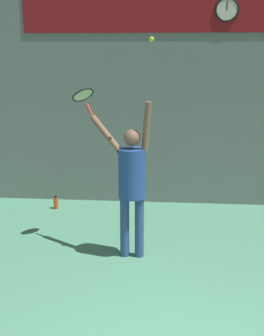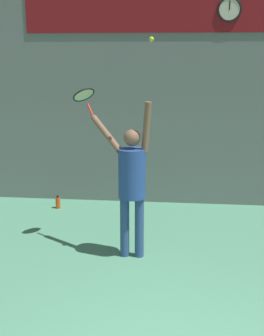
{
  "view_description": "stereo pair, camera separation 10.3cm",
  "coord_description": "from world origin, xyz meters",
  "px_view_note": "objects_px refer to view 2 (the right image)",
  "views": [
    {
      "loc": [
        -0.14,
        -3.41,
        2.84
      ],
      "look_at": [
        -0.69,
        2.79,
        1.3
      ],
      "focal_mm": 50.0,
      "sensor_mm": 36.0,
      "label": 1
    },
    {
      "loc": [
        -0.04,
        -3.4,
        2.84
      ],
      "look_at": [
        -0.69,
        2.79,
        1.3
      ],
      "focal_mm": 50.0,
      "sensor_mm": 36.0,
      "label": 2
    }
  ],
  "objects_px": {
    "tennis_player": "(132,178)",
    "tennis_ball": "(151,39)",
    "tennis_racket": "(84,96)",
    "scoreboard_clock": "(229,9)",
    "water_bottle": "(58,202)"
  },
  "relations": [
    {
      "from": "scoreboard_clock",
      "to": "water_bottle",
      "type": "height_order",
      "value": "scoreboard_clock"
    },
    {
      "from": "water_bottle",
      "to": "scoreboard_clock",
      "type": "bearing_deg",
      "value": 9.85
    },
    {
      "from": "scoreboard_clock",
      "to": "tennis_player",
      "type": "relative_size",
      "value": 0.19
    },
    {
      "from": "scoreboard_clock",
      "to": "water_bottle",
      "type": "xyz_separation_m",
      "value": [
        -3.05,
        -0.53,
        -3.46
      ]
    },
    {
      "from": "scoreboard_clock",
      "to": "tennis_ball",
      "type": "height_order",
      "value": "scoreboard_clock"
    },
    {
      "from": "tennis_player",
      "to": "tennis_ball",
      "type": "relative_size",
      "value": 34.53
    },
    {
      "from": "scoreboard_clock",
      "to": "tennis_ball",
      "type": "distance_m",
      "value": 2.91
    },
    {
      "from": "tennis_player",
      "to": "scoreboard_clock",
      "type": "bearing_deg",
      "value": 59.75
    },
    {
      "from": "tennis_racket",
      "to": "tennis_ball",
      "type": "height_order",
      "value": "tennis_ball"
    },
    {
      "from": "scoreboard_clock",
      "to": "tennis_player",
      "type": "bearing_deg",
      "value": -120.25
    },
    {
      "from": "tennis_ball",
      "to": "water_bottle",
      "type": "relative_size",
      "value": 0.26
    },
    {
      "from": "tennis_player",
      "to": "tennis_racket",
      "type": "distance_m",
      "value": 1.4
    },
    {
      "from": "tennis_player",
      "to": "tennis_racket",
      "type": "height_order",
      "value": "tennis_racket"
    },
    {
      "from": "scoreboard_clock",
      "to": "tennis_ball",
      "type": "relative_size",
      "value": 6.61
    },
    {
      "from": "tennis_ball",
      "to": "tennis_racket",
      "type": "bearing_deg",
      "value": 149.11
    }
  ]
}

